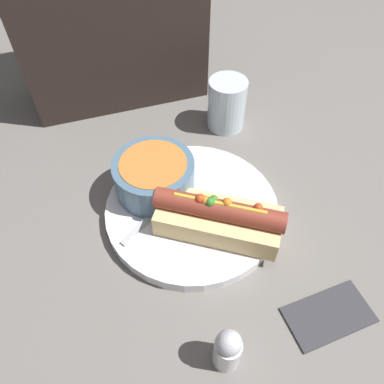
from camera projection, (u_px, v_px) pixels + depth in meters
name	position (u px, v px, depth m)	size (l,w,h in m)	color
ground_plane	(192.00, 213.00, 0.55)	(4.00, 4.00, 0.00)	slate
dinner_plate	(192.00, 210.00, 0.54)	(0.25, 0.25, 0.02)	white
hot_dog	(218.00, 218.00, 0.49)	(0.17, 0.14, 0.06)	#E5C17F
soup_bowl	(154.00, 175.00, 0.53)	(0.12, 0.12, 0.05)	slate
spoon	(176.00, 191.00, 0.54)	(0.14, 0.10, 0.01)	#B7B7BC
drinking_glass	(227.00, 104.00, 0.64)	(0.06, 0.06, 0.09)	silver
napkin	(329.00, 314.00, 0.45)	(0.11, 0.06, 0.01)	#333338
salt_shaker	(228.00, 349.00, 0.39)	(0.03, 0.03, 0.07)	silver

